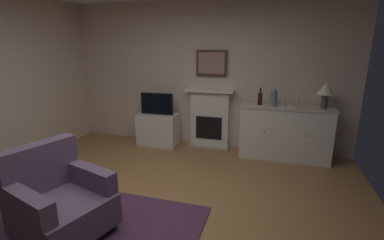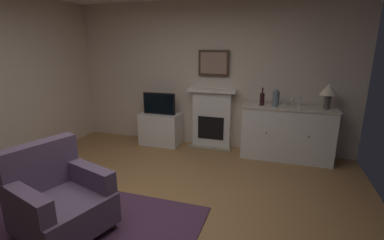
{
  "view_description": "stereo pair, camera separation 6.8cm",
  "coord_description": "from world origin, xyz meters",
  "px_view_note": "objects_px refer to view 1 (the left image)",
  "views": [
    {
      "loc": [
        1.24,
        -2.37,
        1.85
      ],
      "look_at": [
        0.34,
        0.65,
        1.0
      ],
      "focal_mm": 25.77,
      "sensor_mm": 36.0,
      "label": 1
    },
    {
      "loc": [
        1.3,
        -2.35,
        1.85
      ],
      "look_at": [
        0.34,
        0.65,
        1.0
      ],
      "focal_mm": 25.77,
      "sensor_mm": 36.0,
      "label": 2
    }
  ],
  "objects_px": {
    "table_lamp": "(326,91)",
    "wine_glass_left": "(283,99)",
    "sideboard_cabinet": "(284,132)",
    "vase_decorative": "(274,98)",
    "wine_glass_right": "(297,100)",
    "armchair": "(59,200)",
    "fireplace_unit": "(210,118)",
    "potted_plant_fern": "(40,161)",
    "tv_set": "(157,104)",
    "wine_bottle": "(260,99)",
    "framed_picture": "(211,63)",
    "wine_glass_center": "(290,100)",
    "tv_cabinet": "(158,129)"
  },
  "relations": [
    {
      "from": "table_lamp",
      "to": "wine_glass_right",
      "type": "bearing_deg",
      "value": -173.78
    },
    {
      "from": "tv_set",
      "to": "potted_plant_fern",
      "type": "xyz_separation_m",
      "value": [
        -1.06,
        -1.77,
        -0.55
      ]
    },
    {
      "from": "wine_glass_left",
      "to": "wine_glass_right",
      "type": "xyz_separation_m",
      "value": [
        0.22,
        -0.01,
        0.0
      ]
    },
    {
      "from": "wine_glass_center",
      "to": "wine_glass_right",
      "type": "relative_size",
      "value": 1.0
    },
    {
      "from": "vase_decorative",
      "to": "fireplace_unit",
      "type": "bearing_deg",
      "value": 168.38
    },
    {
      "from": "fireplace_unit",
      "to": "wine_glass_left",
      "type": "xyz_separation_m",
      "value": [
        1.25,
        -0.21,
        0.47
      ]
    },
    {
      "from": "wine_glass_center",
      "to": "table_lamp",
      "type": "bearing_deg",
      "value": 6.38
    },
    {
      "from": "tv_cabinet",
      "to": "framed_picture",
      "type": "bearing_deg",
      "value": 12.01
    },
    {
      "from": "sideboard_cabinet",
      "to": "wine_bottle",
      "type": "bearing_deg",
      "value": -176.46
    },
    {
      "from": "potted_plant_fern",
      "to": "fireplace_unit",
      "type": "bearing_deg",
      "value": 43.84
    },
    {
      "from": "framed_picture",
      "to": "fireplace_unit",
      "type": "bearing_deg",
      "value": -90.0
    },
    {
      "from": "wine_bottle",
      "to": "tv_set",
      "type": "distance_m",
      "value": 1.87
    },
    {
      "from": "table_lamp",
      "to": "potted_plant_fern",
      "type": "relative_size",
      "value": 0.93
    },
    {
      "from": "wine_glass_center",
      "to": "potted_plant_fern",
      "type": "height_order",
      "value": "wine_glass_center"
    },
    {
      "from": "wine_glass_center",
      "to": "armchair",
      "type": "relative_size",
      "value": 0.17
    },
    {
      "from": "wine_bottle",
      "to": "tv_cabinet",
      "type": "relative_size",
      "value": 0.39
    },
    {
      "from": "wine_glass_right",
      "to": "potted_plant_fern",
      "type": "distance_m",
      "value": 3.98
    },
    {
      "from": "sideboard_cabinet",
      "to": "vase_decorative",
      "type": "distance_m",
      "value": 0.63
    },
    {
      "from": "wine_glass_right",
      "to": "armchair",
      "type": "xyz_separation_m",
      "value": [
        -2.33,
        -2.67,
        -0.64
      ]
    },
    {
      "from": "sideboard_cabinet",
      "to": "wine_bottle",
      "type": "height_order",
      "value": "wine_bottle"
    },
    {
      "from": "wine_bottle",
      "to": "armchair",
      "type": "distance_m",
      "value": 3.27
    },
    {
      "from": "framed_picture",
      "to": "tv_set",
      "type": "distance_m",
      "value": 1.25
    },
    {
      "from": "table_lamp",
      "to": "wine_glass_right",
      "type": "distance_m",
      "value": 0.43
    },
    {
      "from": "sideboard_cabinet",
      "to": "vase_decorative",
      "type": "relative_size",
      "value": 5.24
    },
    {
      "from": "wine_bottle",
      "to": "vase_decorative",
      "type": "height_order",
      "value": "wine_bottle"
    },
    {
      "from": "table_lamp",
      "to": "armchair",
      "type": "distance_m",
      "value": 3.93
    },
    {
      "from": "wine_glass_left",
      "to": "armchair",
      "type": "xyz_separation_m",
      "value": [
        -2.11,
        -2.68,
        -0.64
      ]
    },
    {
      "from": "potted_plant_fern",
      "to": "wine_bottle",
      "type": "bearing_deg",
      "value": 30.89
    },
    {
      "from": "sideboard_cabinet",
      "to": "potted_plant_fern",
      "type": "relative_size",
      "value": 3.42
    },
    {
      "from": "table_lamp",
      "to": "wine_glass_left",
      "type": "bearing_deg",
      "value": -177.13
    },
    {
      "from": "framed_picture",
      "to": "potted_plant_fern",
      "type": "bearing_deg",
      "value": -135.5
    },
    {
      "from": "wine_glass_left",
      "to": "armchair",
      "type": "distance_m",
      "value": 3.47
    },
    {
      "from": "table_lamp",
      "to": "wine_bottle",
      "type": "relative_size",
      "value": 1.38
    },
    {
      "from": "sideboard_cabinet",
      "to": "tv_set",
      "type": "bearing_deg",
      "value": -179.8
    },
    {
      "from": "wine_bottle",
      "to": "wine_glass_left",
      "type": "xyz_separation_m",
      "value": [
        0.36,
        -0.0,
        0.01
      ]
    },
    {
      "from": "tv_set",
      "to": "armchair",
      "type": "relative_size",
      "value": 0.62
    },
    {
      "from": "framed_picture",
      "to": "wine_glass_left",
      "type": "xyz_separation_m",
      "value": [
        1.25,
        -0.25,
        -0.53
      ]
    },
    {
      "from": "wine_bottle",
      "to": "wine_glass_left",
      "type": "distance_m",
      "value": 0.36
    },
    {
      "from": "framed_picture",
      "to": "wine_glass_right",
      "type": "relative_size",
      "value": 3.33
    },
    {
      "from": "fireplace_unit",
      "to": "vase_decorative",
      "type": "bearing_deg",
      "value": -11.62
    },
    {
      "from": "wine_bottle",
      "to": "potted_plant_fern",
      "type": "bearing_deg",
      "value": -149.11
    },
    {
      "from": "vase_decorative",
      "to": "armchair",
      "type": "xyz_separation_m",
      "value": [
        -1.96,
        -2.67,
        -0.66
      ]
    },
    {
      "from": "table_lamp",
      "to": "armchair",
      "type": "xyz_separation_m",
      "value": [
        -2.73,
        -2.72,
        -0.8
      ]
    },
    {
      "from": "wine_glass_right",
      "to": "armchair",
      "type": "bearing_deg",
      "value": -131.05
    },
    {
      "from": "wine_glass_center",
      "to": "wine_glass_right",
      "type": "xyz_separation_m",
      "value": [
        0.11,
        0.01,
        0.0
      ]
    },
    {
      "from": "fireplace_unit",
      "to": "sideboard_cabinet",
      "type": "distance_m",
      "value": 1.34
    },
    {
      "from": "table_lamp",
      "to": "armchair",
      "type": "bearing_deg",
      "value": -135.12
    },
    {
      "from": "wine_glass_right",
      "to": "fireplace_unit",
      "type": "bearing_deg",
      "value": 171.45
    },
    {
      "from": "table_lamp",
      "to": "tv_set",
      "type": "relative_size",
      "value": 0.65
    },
    {
      "from": "sideboard_cabinet",
      "to": "table_lamp",
      "type": "relative_size",
      "value": 3.68
    }
  ]
}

